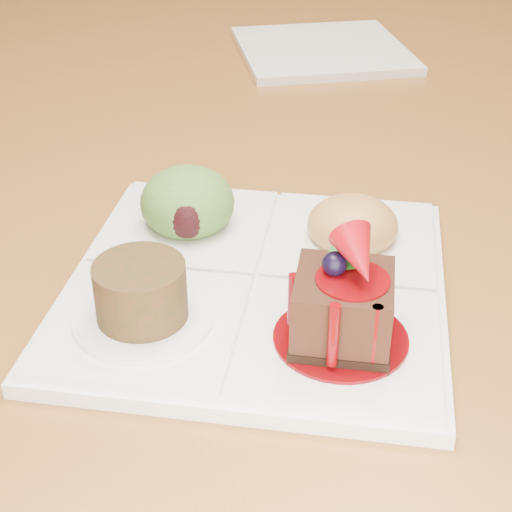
{
  "coord_description": "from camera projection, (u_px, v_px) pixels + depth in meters",
  "views": [
    {
      "loc": [
        -0.07,
        -0.92,
        1.1
      ],
      "look_at": [
        -0.04,
        -0.42,
        0.79
      ],
      "focal_mm": 55.0,
      "sensor_mm": 36.0,
      "label": 1
    }
  ],
  "objects": [
    {
      "name": "dining_table",
      "position": [
        267.0,
        146.0,
        1.0
      ],
      "size": [
        1.0,
        1.8,
        0.75
      ],
      "color": "olive",
      "rests_on": "ground"
    },
    {
      "name": "sampler_plate",
      "position": [
        254.0,
        267.0,
        0.6
      ],
      "size": [
        0.34,
        0.34,
        0.11
      ],
      "rotation": [
        0.0,
        0.0,
        -0.21
      ],
      "color": "white",
      "rests_on": "dining_table"
    },
    {
      "name": "ground",
      "position": [
        264.0,
        504.0,
        1.37
      ],
      "size": [
        6.0,
        6.0,
        0.0
      ],
      "primitive_type": "plane",
      "color": "#4F2C16"
    },
    {
      "name": "second_plate",
      "position": [
        322.0,
        50.0,
        1.1
      ],
      "size": [
        0.25,
        0.25,
        0.01
      ],
      "primitive_type": "cube",
      "rotation": [
        0.0,
        0.0,
        0.11
      ],
      "color": "white",
      "rests_on": "dining_table"
    }
  ]
}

